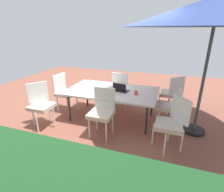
% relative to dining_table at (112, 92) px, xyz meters
% --- Properties ---
extents(ground_plane, '(10.00, 10.00, 0.02)m').
position_rel_dining_table_xyz_m(ground_plane, '(0.00, 0.00, -0.69)').
color(ground_plane, '#935442').
extents(dining_table, '(2.10, 1.23, 0.72)m').
position_rel_dining_table_xyz_m(dining_table, '(0.00, 0.00, 0.00)').
color(dining_table, silver).
rests_on(dining_table, ground_plane).
extents(patio_umbrella, '(3.16, 3.16, 2.59)m').
position_rel_dining_table_xyz_m(patio_umbrella, '(-1.86, 0.02, 1.66)').
color(patio_umbrella, '#4C4C4C').
rests_on(patio_umbrella, ground_plane).
extents(chair_south, '(0.47, 0.48, 0.98)m').
position_rel_dining_table_xyz_m(chair_south, '(-0.01, -0.79, -0.13)').
color(chair_south, beige).
rests_on(chair_south, ground_plane).
extents(chair_northwest, '(0.58, 0.58, 0.98)m').
position_rel_dining_table_xyz_m(chair_northwest, '(-1.37, 0.76, -0.13)').
color(chair_northwest, beige).
rests_on(chair_northwest, ground_plane).
extents(chair_east, '(0.49, 0.48, 0.98)m').
position_rel_dining_table_xyz_m(chair_east, '(1.33, -0.02, -0.13)').
color(chair_east, beige).
rests_on(chair_east, ground_plane).
extents(chair_west, '(0.46, 0.46, 0.98)m').
position_rel_dining_table_xyz_m(chair_west, '(-1.35, -0.01, -0.13)').
color(chair_west, beige).
rests_on(chair_west, ground_plane).
extents(chair_southwest, '(0.58, 0.59, 0.98)m').
position_rel_dining_table_xyz_m(chair_southwest, '(-1.34, -0.81, -0.13)').
color(chair_southwest, beige).
rests_on(chair_southwest, ground_plane).
extents(chair_north, '(0.46, 0.46, 0.98)m').
position_rel_dining_table_xyz_m(chair_north, '(-0.04, 0.74, -0.13)').
color(chair_north, beige).
rests_on(chair_north, ground_plane).
extents(chair_northeast, '(0.58, 0.58, 0.98)m').
position_rel_dining_table_xyz_m(chair_northeast, '(1.36, 0.84, -0.13)').
color(chair_northeast, beige).
rests_on(chair_northeast, ground_plane).
extents(laptop, '(0.36, 0.30, 0.21)m').
position_rel_dining_table_xyz_m(laptop, '(-0.22, 0.01, 0.09)').
color(laptop, '#2D2D33').
rests_on(laptop, dining_table).
extents(cup, '(0.07, 0.07, 0.09)m').
position_rel_dining_table_xyz_m(cup, '(-0.59, 0.11, 0.09)').
color(cup, '#CC4C33').
rests_on(cup, dining_table).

